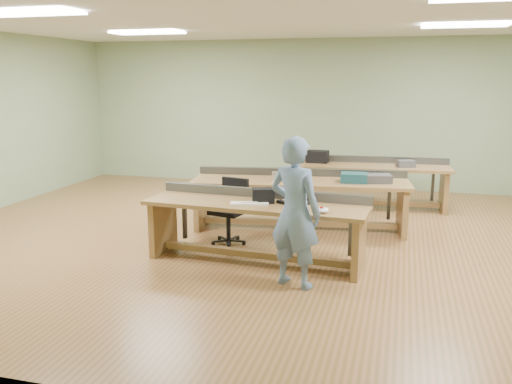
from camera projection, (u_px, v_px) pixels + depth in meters
floor at (270, 240)px, 7.63m from camera, size 10.00×10.00×0.00m
ceiling at (271, 17)px, 7.00m from camera, size 10.00×10.00×0.00m
wall_back at (317, 114)px, 11.09m from camera, size 10.00×0.04×3.00m
wall_front at (126, 194)px, 3.54m from camera, size 10.00×0.04×3.00m
fluor_panels at (271, 20)px, 7.00m from camera, size 6.20×3.50×0.03m
workbench_front at (256, 218)px, 6.63m from camera, size 2.78×0.91×0.86m
workbench_mid at (300, 192)px, 8.07m from camera, size 3.27×1.26×0.86m
workbench_back at (369, 176)px, 9.41m from camera, size 2.76×0.90×0.86m
person at (295, 212)px, 5.79m from camera, size 0.70×0.58×1.65m
laptop_base at (293, 202)px, 6.52m from camera, size 0.41×0.40×0.03m
laptop_screen at (301, 182)px, 6.55m from camera, size 0.27×0.20×0.25m
keyboard at (249, 204)px, 6.47m from camera, size 0.48×0.27×0.03m
trackball_mouse at (323, 210)px, 6.08m from camera, size 0.17×0.18×0.06m
camera_bag at (263, 196)px, 6.55m from camera, size 0.30×0.24×0.18m
task_chair at (230, 220)px, 7.41m from camera, size 0.57×0.57×0.89m
parts_bin_teal at (354, 178)px, 7.84m from camera, size 0.39×0.30×0.13m
parts_bin_grey at (376, 178)px, 7.82m from camera, size 0.47×0.36×0.11m
mug at (297, 176)px, 8.09m from camera, size 0.15×0.15×0.09m
drinks_can at (274, 176)px, 7.96m from camera, size 0.07×0.07×0.13m
storage_box_back at (318, 157)px, 9.62m from camera, size 0.38×0.29×0.21m
tray_back at (406, 164)px, 9.14m from camera, size 0.34×0.29×0.11m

